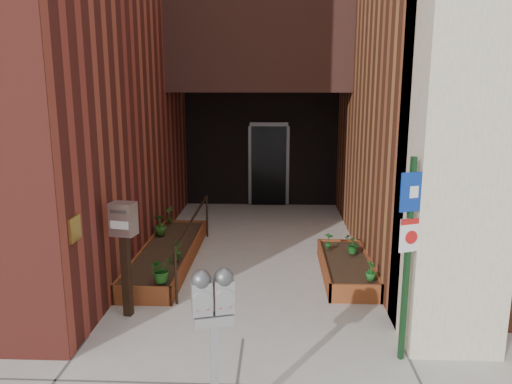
# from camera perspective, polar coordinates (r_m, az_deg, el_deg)

# --- Properties ---
(ground) EXTENTS (80.00, 80.00, 0.00)m
(ground) POSITION_cam_1_polar(r_m,az_deg,el_deg) (6.64, -1.50, -16.43)
(ground) COLOR #9E9991
(ground) RESTS_ON ground
(architecture) EXTENTS (20.00, 14.60, 10.00)m
(architecture) POSITION_cam_1_polar(r_m,az_deg,el_deg) (12.84, -0.27, 20.33)
(architecture) COLOR maroon
(architecture) RESTS_ON ground
(planter_left) EXTENTS (0.90, 3.60, 0.30)m
(planter_left) POSITION_cam_1_polar(r_m,az_deg,el_deg) (9.25, -10.05, -7.19)
(planter_left) COLOR brown
(planter_left) RESTS_ON ground
(planter_right) EXTENTS (0.80, 2.20, 0.30)m
(planter_right) POSITION_cam_1_polar(r_m,az_deg,el_deg) (8.65, 10.27, -8.59)
(planter_right) COLOR brown
(planter_right) RESTS_ON ground
(handrail) EXTENTS (0.04, 3.34, 0.90)m
(handrail) POSITION_cam_1_polar(r_m,az_deg,el_deg) (8.92, -7.12, -3.69)
(handrail) COLOR black
(handrail) RESTS_ON ground
(parking_meter) EXTENTS (0.38, 0.23, 1.65)m
(parking_meter) POSITION_cam_1_polar(r_m,az_deg,el_deg) (4.44, -4.91, -13.27)
(parking_meter) COLOR #A0A0A2
(parking_meter) RESTS_ON ground
(sign_post) EXTENTS (0.32, 0.14, 2.42)m
(sign_post) POSITION_cam_1_polar(r_m,az_deg,el_deg) (5.87, 17.13, -5.17)
(sign_post) COLOR #133619
(sign_post) RESTS_ON ground
(payment_dropbox) EXTENTS (0.36, 0.30, 1.63)m
(payment_dropbox) POSITION_cam_1_polar(r_m,az_deg,el_deg) (7.03, -14.83, -4.78)
(payment_dropbox) COLOR black
(payment_dropbox) RESTS_ON ground
(shrub_left_a) EXTENTS (0.52, 0.52, 0.41)m
(shrub_left_a) POSITION_cam_1_polar(r_m,az_deg,el_deg) (7.60, -10.78, -8.62)
(shrub_left_a) COLOR #1E5618
(shrub_left_a) RESTS_ON planter_left
(shrub_left_b) EXTENTS (0.24, 0.24, 0.33)m
(shrub_left_b) POSITION_cam_1_polar(r_m,az_deg,el_deg) (8.48, -9.07, -6.59)
(shrub_left_b) COLOR #225017
(shrub_left_b) RESTS_ON planter_left
(shrub_left_c) EXTENTS (0.26, 0.26, 0.41)m
(shrub_left_c) POSITION_cam_1_polar(r_m,az_deg,el_deg) (9.90, -10.91, -3.67)
(shrub_left_c) COLOR #235317
(shrub_left_c) RESTS_ON planter_left
(shrub_left_d) EXTENTS (0.26, 0.26, 0.35)m
(shrub_left_d) POSITION_cam_1_polar(r_m,az_deg,el_deg) (10.71, -9.87, -2.57)
(shrub_left_d) COLOR #245016
(shrub_left_d) RESTS_ON planter_left
(shrub_right_a) EXTENTS (0.20, 0.20, 0.29)m
(shrub_right_a) POSITION_cam_1_polar(r_m,az_deg,el_deg) (7.75, 13.02, -8.77)
(shrub_right_a) COLOR #1A5D1E
(shrub_right_a) RESTS_ON planter_right
(shrub_right_b) EXTENTS (0.21, 0.21, 0.31)m
(shrub_right_b) POSITION_cam_1_polar(r_m,az_deg,el_deg) (9.01, 8.32, -5.51)
(shrub_right_b) COLOR #1B5E1E
(shrub_right_b) RESTS_ON planter_right
(shrub_right_c) EXTENTS (0.40, 0.40, 0.31)m
(shrub_right_c) POSITION_cam_1_polar(r_m,az_deg,el_deg) (8.83, 10.99, -5.97)
(shrub_right_c) COLOR #164F1A
(shrub_right_c) RESTS_ON planter_right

